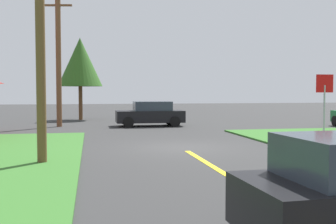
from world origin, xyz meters
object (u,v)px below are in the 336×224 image
object	(u,v)px
utility_pole_near	(40,27)
utility_pole_mid	(59,60)
car_approaching_junction	(150,114)
stop_sign	(324,97)
oak_tree_left	(80,62)

from	to	relation	value
utility_pole_near	utility_pole_mid	distance (m)	13.78
car_approaching_junction	utility_pole_near	bearing A→B (deg)	67.89
stop_sign	utility_pole_mid	distance (m)	16.67
utility_pole_mid	oak_tree_left	distance (m)	6.35
stop_sign	car_approaching_junction	xyz separation A→B (m)	(-5.16, 11.60, -1.23)
utility_pole_mid	utility_pole_near	bearing A→B (deg)	-87.95
stop_sign	utility_pole_mid	xyz separation A→B (m)	(-10.99, 12.33, 2.27)
stop_sign	utility_pole_near	bearing A→B (deg)	10.50
utility_pole_mid	oak_tree_left	size ratio (longest dim) A/B	1.28
oak_tree_left	car_approaching_junction	bearing A→B (deg)	-56.35
utility_pole_near	oak_tree_left	size ratio (longest dim) A/B	1.24
car_approaching_junction	utility_pole_mid	distance (m)	6.84
oak_tree_left	utility_pole_mid	bearing A→B (deg)	-100.95
stop_sign	utility_pole_near	size ratio (longest dim) A/B	0.36
stop_sign	utility_pole_mid	size ratio (longest dim) A/B	0.35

